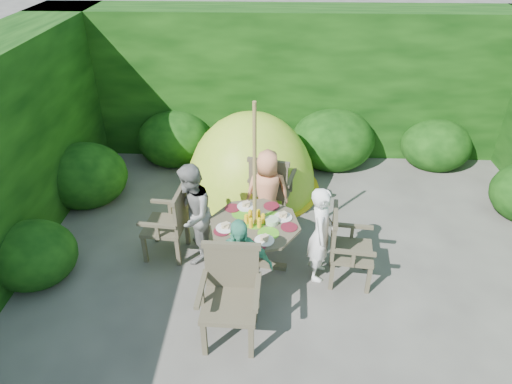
{
  "coord_description": "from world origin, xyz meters",
  "views": [
    {
      "loc": [
        -0.46,
        -3.97,
        3.89
      ],
      "look_at": [
        -0.66,
        0.89,
        0.85
      ],
      "focal_mm": 32.0,
      "sensor_mm": 36.0,
      "label": 1
    }
  ],
  "objects_px": {
    "parasol_pole": "(255,192)",
    "child_right": "(321,234)",
    "child_back": "(267,192)",
    "garden_chair_back": "(271,186)",
    "child_left": "(192,214)",
    "patio_table": "(255,230)",
    "dome_tent": "(251,187)",
    "child_front": "(239,269)",
    "garden_chair_front": "(231,293)",
    "garden_chair_right": "(345,246)",
    "garden_chair_left": "(171,222)"
  },
  "relations": [
    {
      "from": "patio_table",
      "to": "child_front",
      "type": "xyz_separation_m",
      "value": [
        -0.14,
        -0.79,
        0.07
      ]
    },
    {
      "from": "garden_chair_front",
      "to": "dome_tent",
      "type": "bearing_deg",
      "value": 90.72
    },
    {
      "from": "child_left",
      "to": "dome_tent",
      "type": "xyz_separation_m",
      "value": [
        0.65,
        1.76,
        -0.67
      ]
    },
    {
      "from": "garden_chair_left",
      "to": "child_right",
      "type": "xyz_separation_m",
      "value": [
        1.87,
        -0.34,
        0.12
      ]
    },
    {
      "from": "garden_chair_back",
      "to": "patio_table",
      "type": "bearing_deg",
      "value": 94.16
    },
    {
      "from": "child_left",
      "to": "dome_tent",
      "type": "relative_size",
      "value": 0.53
    },
    {
      "from": "child_right",
      "to": "child_left",
      "type": "height_order",
      "value": "child_left"
    },
    {
      "from": "garden_chair_front",
      "to": "child_front",
      "type": "xyz_separation_m",
      "value": [
        0.06,
        0.28,
        0.08
      ]
    },
    {
      "from": "patio_table",
      "to": "child_back",
      "type": "xyz_separation_m",
      "value": [
        0.13,
        0.79,
        0.06
      ]
    },
    {
      "from": "parasol_pole",
      "to": "garden_chair_left",
      "type": "relative_size",
      "value": 2.33
    },
    {
      "from": "child_front",
      "to": "child_left",
      "type": "bearing_deg",
      "value": 117.46
    },
    {
      "from": "parasol_pole",
      "to": "dome_tent",
      "type": "bearing_deg",
      "value": 94.19
    },
    {
      "from": "garden_chair_front",
      "to": "child_left",
      "type": "bearing_deg",
      "value": 117.77
    },
    {
      "from": "child_left",
      "to": "child_front",
      "type": "distance_m",
      "value": 1.13
    },
    {
      "from": "garden_chair_back",
      "to": "dome_tent",
      "type": "height_order",
      "value": "dome_tent"
    },
    {
      "from": "parasol_pole",
      "to": "child_back",
      "type": "xyz_separation_m",
      "value": [
        0.14,
        0.79,
        -0.49
      ]
    },
    {
      "from": "parasol_pole",
      "to": "child_back",
      "type": "bearing_deg",
      "value": 80.0
    },
    {
      "from": "parasol_pole",
      "to": "garden_chair_right",
      "type": "xyz_separation_m",
      "value": [
        1.08,
        -0.2,
        -0.61
      ]
    },
    {
      "from": "garden_chair_back",
      "to": "child_left",
      "type": "bearing_deg",
      "value": 57.63
    },
    {
      "from": "dome_tent",
      "to": "garden_chair_left",
      "type": "bearing_deg",
      "value": -123.77
    },
    {
      "from": "parasol_pole",
      "to": "child_front",
      "type": "height_order",
      "value": "parasol_pole"
    },
    {
      "from": "garden_chair_right",
      "to": "child_back",
      "type": "height_order",
      "value": "child_back"
    },
    {
      "from": "patio_table",
      "to": "dome_tent",
      "type": "bearing_deg",
      "value": 94.31
    },
    {
      "from": "dome_tent",
      "to": "garden_chair_back",
      "type": "bearing_deg",
      "value": -73.29
    },
    {
      "from": "garden_chair_back",
      "to": "child_left",
      "type": "distance_m",
      "value": 1.36
    },
    {
      "from": "garden_chair_back",
      "to": "child_back",
      "type": "relative_size",
      "value": 0.81
    },
    {
      "from": "parasol_pole",
      "to": "garden_chair_back",
      "type": "bearing_deg",
      "value": 80.3
    },
    {
      "from": "garden_chair_back",
      "to": "garden_chair_right",
      "type": "bearing_deg",
      "value": 138.83
    },
    {
      "from": "garden_chair_left",
      "to": "garden_chair_back",
      "type": "height_order",
      "value": "garden_chair_back"
    },
    {
      "from": "garden_chair_right",
      "to": "child_left",
      "type": "bearing_deg",
      "value": 86.39
    },
    {
      "from": "garden_chair_right",
      "to": "child_front",
      "type": "height_order",
      "value": "child_front"
    },
    {
      "from": "patio_table",
      "to": "child_back",
      "type": "relative_size",
      "value": 1.07
    },
    {
      "from": "child_front",
      "to": "child_back",
      "type": "bearing_deg",
      "value": 72.46
    },
    {
      "from": "garden_chair_back",
      "to": "child_left",
      "type": "relative_size",
      "value": 0.74
    },
    {
      "from": "parasol_pole",
      "to": "child_right",
      "type": "relative_size",
      "value": 1.77
    },
    {
      "from": "patio_table",
      "to": "child_left",
      "type": "bearing_deg",
      "value": 170.06
    },
    {
      "from": "patio_table",
      "to": "garden_chair_front",
      "type": "distance_m",
      "value": 1.09
    },
    {
      "from": "garden_chair_front",
      "to": "dome_tent",
      "type": "distance_m",
      "value": 3.02
    },
    {
      "from": "garden_chair_left",
      "to": "child_right",
      "type": "relative_size",
      "value": 0.76
    },
    {
      "from": "child_left",
      "to": "garden_chair_front",
      "type": "bearing_deg",
      "value": 24.26
    },
    {
      "from": "child_back",
      "to": "garden_chair_left",
      "type": "bearing_deg",
      "value": 22.38
    },
    {
      "from": "parasol_pole",
      "to": "patio_table",
      "type": "bearing_deg",
      "value": 2.81
    },
    {
      "from": "garden_chair_back",
      "to": "garden_chair_front",
      "type": "bearing_deg",
      "value": 93.47
    },
    {
      "from": "garden_chair_left",
      "to": "garden_chair_front",
      "type": "distance_m",
      "value": 1.54
    },
    {
      "from": "child_left",
      "to": "garden_chair_right",
      "type": "bearing_deg",
      "value": 78.28
    },
    {
      "from": "garden_chair_left",
      "to": "child_left",
      "type": "xyz_separation_m",
      "value": [
        0.29,
        -0.06,
        0.16
      ]
    },
    {
      "from": "parasol_pole",
      "to": "child_back",
      "type": "relative_size",
      "value": 1.8
    },
    {
      "from": "parasol_pole",
      "to": "child_back",
      "type": "height_order",
      "value": "parasol_pole"
    },
    {
      "from": "garden_chair_right",
      "to": "garden_chair_left",
      "type": "height_order",
      "value": "garden_chair_left"
    },
    {
      "from": "dome_tent",
      "to": "child_right",
      "type": "bearing_deg",
      "value": -70.32
    }
  ]
}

